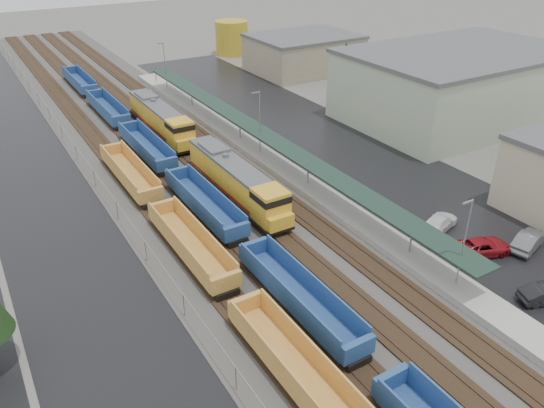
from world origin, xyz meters
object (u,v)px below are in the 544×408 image
(locomotive_lead, at_px, (237,181))
(parked_car_east_b, at_px, (482,247))
(storage_tank, at_px, (232,38))
(parked_car_east_e, at_px, (529,241))
(locomotive_trail, at_px, (161,119))
(parked_car_east_c, at_px, (439,223))
(well_string_yellow, at_px, (297,369))
(well_string_blue, at_px, (204,204))

(locomotive_lead, relative_size, parked_car_east_b, 3.59)
(storage_tank, height_order, parked_car_east_e, storage_tank)
(locomotive_trail, distance_m, parked_car_east_c, 37.81)
(locomotive_lead, height_order, well_string_yellow, locomotive_lead)
(locomotive_trail, height_order, parked_car_east_e, locomotive_trail)
(storage_tank, xyz_separation_m, parked_car_east_b, (-15.55, -76.25, -2.60))
(well_string_blue, xyz_separation_m, storage_tank, (32.89, 57.78, 2.16))
(storage_tank, bearing_deg, well_string_yellow, -114.77)
(well_string_yellow, xyz_separation_m, storage_tank, (36.89, 79.94, 2.16))
(well_string_yellow, bearing_deg, parked_car_east_e, 4.95)
(locomotive_lead, relative_size, well_string_blue, 0.16)
(parked_car_east_c, bearing_deg, locomotive_lead, 24.46)
(locomotive_lead, distance_m, well_string_blue, 4.20)
(parked_car_east_c, bearing_deg, well_string_yellow, 93.59)
(locomotive_lead, xyz_separation_m, parked_car_east_e, (17.48, -20.62, -1.45))
(well_string_blue, distance_m, parked_car_east_b, 25.34)
(locomotive_trail, height_order, storage_tank, storage_tank)
(storage_tank, bearing_deg, well_string_blue, -119.65)
(storage_tank, relative_size, parked_car_east_b, 1.31)
(locomotive_lead, distance_m, well_string_yellow, 24.22)
(storage_tank, bearing_deg, parked_car_east_e, -98.35)
(well_string_yellow, distance_m, well_string_blue, 22.51)
(parked_car_east_b, distance_m, parked_car_east_c, 4.76)
(well_string_blue, height_order, parked_car_east_c, well_string_blue)
(well_string_blue, bearing_deg, storage_tank, 60.35)
(well_string_blue, bearing_deg, locomotive_lead, 9.65)
(parked_car_east_e, bearing_deg, well_string_yellow, 79.10)
(parked_car_east_b, xyz_separation_m, parked_car_east_c, (-0.13, 4.76, 0.01))
(well_string_yellow, distance_m, parked_car_east_e, 25.58)
(locomotive_trail, distance_m, parked_car_east_b, 42.33)
(locomotive_trail, xyz_separation_m, well_string_yellow, (-8.00, -43.83, -1.07))
(well_string_yellow, xyz_separation_m, parked_car_east_b, (21.34, 3.68, -0.44))
(well_string_yellow, xyz_separation_m, parked_car_east_c, (21.22, 8.44, -0.43))
(well_string_blue, relative_size, storage_tank, 16.99)
(well_string_yellow, height_order, parked_car_east_e, well_string_yellow)
(well_string_blue, relative_size, parked_car_east_c, 22.99)
(well_string_yellow, relative_size, parked_car_east_b, 15.58)
(well_string_blue, height_order, storage_tank, storage_tank)
(well_string_yellow, relative_size, parked_car_east_c, 16.10)
(locomotive_lead, height_order, storage_tank, storage_tank)
(well_string_yellow, distance_m, storage_tank, 88.07)
(well_string_yellow, xyz_separation_m, parked_car_east_e, (25.48, 2.21, -0.37))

